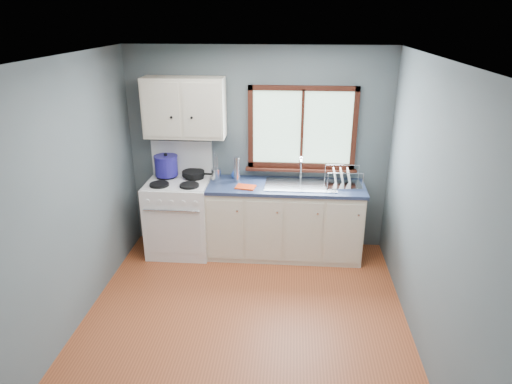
# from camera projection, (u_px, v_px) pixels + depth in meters

# --- Properties ---
(floor) EXTENTS (3.20, 3.60, 0.02)m
(floor) POSITION_uv_depth(u_px,v_px,m) (243.00, 327.00, 4.42)
(floor) COLOR #A44E28
(floor) RESTS_ON ground
(ceiling) EXTENTS (3.20, 3.60, 0.02)m
(ceiling) POSITION_uv_depth(u_px,v_px,m) (240.00, 58.00, 3.50)
(ceiling) COLOR white
(ceiling) RESTS_ON wall_back
(wall_back) EXTENTS (3.20, 0.02, 2.50)m
(wall_back) POSITION_uv_depth(u_px,v_px,m) (258.00, 150.00, 5.64)
(wall_back) COLOR #566164
(wall_back) RESTS_ON ground
(wall_front) EXTENTS (3.20, 0.02, 2.50)m
(wall_front) POSITION_uv_depth(u_px,v_px,m) (203.00, 351.00, 2.28)
(wall_front) COLOR #566164
(wall_front) RESTS_ON ground
(wall_left) EXTENTS (0.02, 3.60, 2.50)m
(wall_left) POSITION_uv_depth(u_px,v_px,m) (64.00, 202.00, 4.08)
(wall_left) COLOR #566164
(wall_left) RESTS_ON ground
(wall_right) EXTENTS (0.02, 3.60, 2.50)m
(wall_right) POSITION_uv_depth(u_px,v_px,m) (432.00, 214.00, 3.84)
(wall_right) COLOR #566164
(wall_right) RESTS_ON ground
(gas_range) EXTENTS (0.76, 0.69, 1.36)m
(gas_range) POSITION_uv_depth(u_px,v_px,m) (180.00, 214.00, 5.68)
(gas_range) COLOR white
(gas_range) RESTS_ON floor
(base_cabinets) EXTENTS (1.85, 0.60, 0.88)m
(base_cabinets) POSITION_uv_depth(u_px,v_px,m) (284.00, 223.00, 5.63)
(base_cabinets) COLOR beige
(base_cabinets) RESTS_ON floor
(countertop) EXTENTS (1.89, 0.64, 0.04)m
(countertop) POSITION_uv_depth(u_px,v_px,m) (285.00, 186.00, 5.45)
(countertop) COLOR #1D2946
(countertop) RESTS_ON base_cabinets
(sink) EXTENTS (0.84, 0.46, 0.44)m
(sink) POSITION_uv_depth(u_px,v_px,m) (300.00, 190.00, 5.45)
(sink) COLOR silver
(sink) RESTS_ON countertop
(window) EXTENTS (1.36, 0.10, 1.03)m
(window) POSITION_uv_depth(u_px,v_px,m) (302.00, 134.00, 5.48)
(window) COLOR #9EC6A8
(window) RESTS_ON wall_back
(upper_cabinets) EXTENTS (0.95, 0.35, 0.70)m
(upper_cabinets) POSITION_uv_depth(u_px,v_px,m) (184.00, 108.00, 5.33)
(upper_cabinets) COLOR beige
(upper_cabinets) RESTS_ON wall_back
(skillet) EXTENTS (0.42, 0.29, 0.06)m
(skillet) POSITION_uv_depth(u_px,v_px,m) (194.00, 173.00, 5.63)
(skillet) COLOR black
(skillet) RESTS_ON gas_range
(stockpot) EXTENTS (0.30, 0.30, 0.28)m
(stockpot) POSITION_uv_depth(u_px,v_px,m) (166.00, 165.00, 5.61)
(stockpot) COLOR navy
(stockpot) RESTS_ON gas_range
(utensil_crock) EXTENTS (0.14, 0.14, 0.37)m
(utensil_crock) POSITION_uv_depth(u_px,v_px,m) (216.00, 174.00, 5.57)
(utensil_crock) COLOR silver
(utensil_crock) RESTS_ON countertop
(thermos) EXTENTS (0.08, 0.08, 0.31)m
(thermos) POSITION_uv_depth(u_px,v_px,m) (237.00, 169.00, 5.50)
(thermos) COLOR silver
(thermos) RESTS_ON countertop
(soap_bottle) EXTENTS (0.10, 0.10, 0.24)m
(soap_bottle) POSITION_uv_depth(u_px,v_px,m) (235.00, 170.00, 5.59)
(soap_bottle) COLOR #264AAF
(soap_bottle) RESTS_ON countertop
(dish_towel) EXTENTS (0.25, 0.20, 0.02)m
(dish_towel) POSITION_uv_depth(u_px,v_px,m) (246.00, 187.00, 5.35)
(dish_towel) COLOR red
(dish_towel) RESTS_ON countertop
(dish_rack) EXTENTS (0.44, 0.34, 0.22)m
(dish_rack) POSITION_uv_depth(u_px,v_px,m) (342.00, 181.00, 5.41)
(dish_rack) COLOR silver
(dish_rack) RESTS_ON countertop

